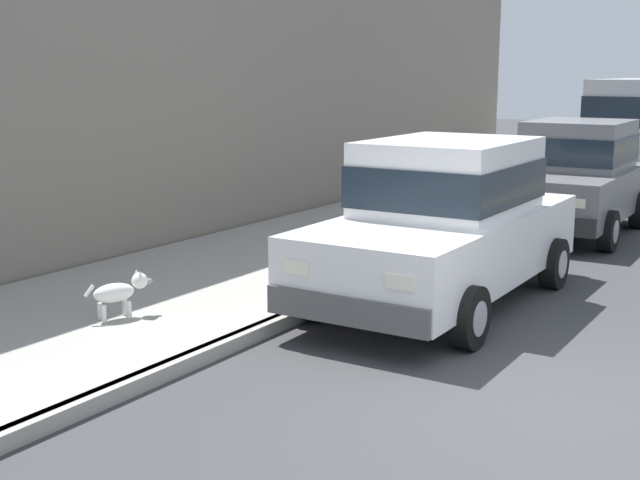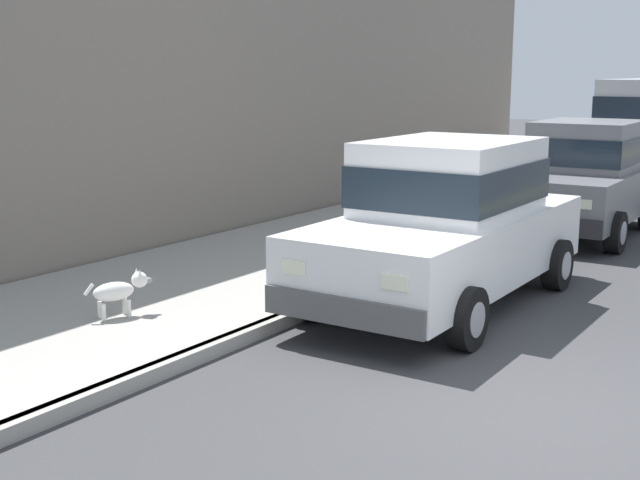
# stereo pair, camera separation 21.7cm
# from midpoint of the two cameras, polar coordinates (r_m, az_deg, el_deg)

# --- Properties ---
(ground_plane) EXTENTS (80.00, 80.00, 0.00)m
(ground_plane) POSITION_cam_midpoint_polar(r_m,az_deg,el_deg) (7.15, 14.80, -11.25)
(ground_plane) COLOR #38383A
(curb) EXTENTS (0.16, 64.00, 0.14)m
(curb) POSITION_cam_midpoint_polar(r_m,az_deg,el_deg) (8.56, -6.10, -6.63)
(curb) COLOR gray
(curb) RESTS_ON ground
(sidewalk) EXTENTS (3.60, 64.00, 0.14)m
(sidewalk) POSITION_cam_midpoint_polar(r_m,az_deg,el_deg) (9.75, -14.42, -4.70)
(sidewalk) COLOR #99968E
(sidewalk) RESTS_ON ground
(car_white_sedan) EXTENTS (2.08, 4.62, 1.92)m
(car_white_sedan) POSITION_cam_midpoint_polar(r_m,az_deg,el_deg) (9.96, 7.77, 1.29)
(car_white_sedan) COLOR white
(car_white_sedan) RESTS_ON ground
(car_grey_hatchback) EXTENTS (2.03, 3.84, 1.88)m
(car_grey_hatchback) POSITION_cam_midpoint_polar(r_m,az_deg,el_deg) (14.79, 16.31, 4.16)
(car_grey_hatchback) COLOR slate
(car_grey_hatchback) RESTS_ON ground
(dog_white) EXTENTS (0.38, 0.71, 0.49)m
(dog_white) POSITION_cam_midpoint_polar(r_m,az_deg,el_deg) (9.18, -13.93, -3.35)
(dog_white) COLOR white
(dog_white) RESTS_ON sidewalk
(building_facade) EXTENTS (0.50, 20.00, 4.80)m
(building_facade) POSITION_cam_midpoint_polar(r_m,az_deg,el_deg) (15.52, -3.00, 10.18)
(building_facade) COLOR slate
(building_facade) RESTS_ON ground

